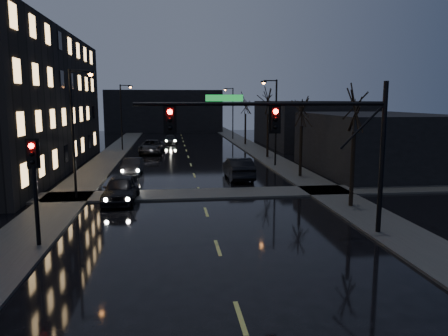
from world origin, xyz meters
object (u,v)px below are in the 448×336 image
object	(u,v)px
oncoming_car_a	(121,189)
oncoming_car_b	(132,166)
oncoming_car_d	(171,139)
oncoming_car_c	(152,147)
lead_car	(238,168)

from	to	relation	value
oncoming_car_a	oncoming_car_b	world-z (taller)	oncoming_car_a
oncoming_car_d	oncoming_car_a	bearing A→B (deg)	-90.81
oncoming_car_a	oncoming_car_d	world-z (taller)	oncoming_car_a
oncoming_car_c	oncoming_car_d	size ratio (longest dim) A/B	1.28
oncoming_car_d	oncoming_car_b	bearing A→B (deg)	-93.12
oncoming_car_d	lead_car	bearing A→B (deg)	-75.37
oncoming_car_a	oncoming_car_c	distance (m)	24.37
oncoming_car_c	oncoming_car_b	bearing A→B (deg)	-90.58
oncoming_car_a	oncoming_car_b	xyz separation A→B (m)	(-0.15, 10.11, -0.13)
oncoming_car_a	lead_car	distance (m)	10.74
oncoming_car_a	oncoming_car_b	size ratio (longest dim) A/B	1.16
oncoming_car_c	lead_car	bearing A→B (deg)	-63.47
oncoming_car_b	oncoming_car_c	size ratio (longest dim) A/B	0.72
oncoming_car_a	oncoming_car_c	world-z (taller)	oncoming_car_a
oncoming_car_b	lead_car	xyz separation A→B (m)	(8.46, -3.30, 0.17)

